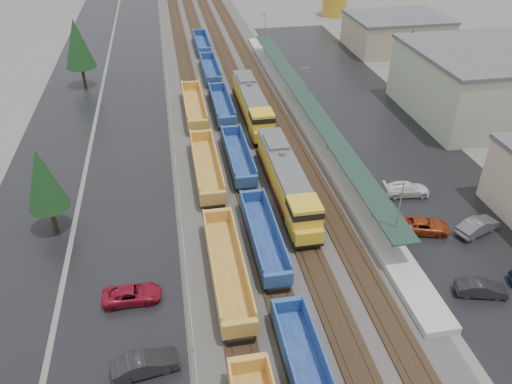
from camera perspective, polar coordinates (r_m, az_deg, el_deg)
ballast_strip at (r=79.75m, az=-2.93°, el=10.56°), size 20.00×160.00×0.08m
trackbed at (r=79.70m, az=-2.93°, el=10.64°), size 14.60×160.00×0.22m
west_parking_lot at (r=79.39m, az=-13.86°, el=9.50°), size 10.00×160.00×0.02m
west_road at (r=80.70m, az=-20.99°, el=8.63°), size 9.00×160.00×0.02m
east_commuter_lot at (r=75.63m, az=12.74°, el=8.45°), size 16.00×100.00×0.02m
station_platform at (r=72.30m, az=5.75°, el=8.58°), size 3.00×80.00×8.00m
chainlink_fence at (r=77.14m, az=-9.91°, el=10.57°), size 0.08×160.04×2.02m
industrial_buildings at (r=79.96m, az=26.99°, el=10.31°), size 32.52×75.30×9.50m
tree_west_near at (r=51.20m, az=-23.20°, el=1.37°), size 3.96×3.96×9.00m
tree_west_far at (r=87.38m, az=-19.76°, el=15.69°), size 4.84×4.84×11.00m
tree_east at (r=83.89m, az=17.15°, el=15.00°), size 4.40×4.40×10.00m
locomotive_lead at (r=53.27m, az=3.56°, el=1.16°), size 2.97×19.60×4.44m
locomotive_trail at (r=71.55m, az=-0.42°, el=9.91°), size 2.97×19.60×4.44m
well_string_yellow at (r=43.97m, az=-3.34°, el=-8.67°), size 2.80×86.93×2.48m
well_string_blue at (r=60.53m, az=-2.09°, el=4.05°), size 2.58×108.84×2.29m
storage_tank at (r=131.33m, az=8.97°, el=20.56°), size 5.94×5.94×5.94m
parked_car_west_b at (r=38.38m, az=-12.55°, el=-18.65°), size 2.38×4.99×1.58m
parked_car_west_c at (r=43.57m, az=-13.98°, el=-11.29°), size 2.25×4.88×1.36m
parked_car_east_a at (r=46.85m, az=24.36°, el=-10.00°), size 2.51×4.48×1.40m
parked_car_east_b at (r=52.22m, az=18.65°, el=-3.70°), size 3.46×5.44×1.40m
parked_car_east_c at (r=57.41m, az=16.79°, el=0.31°), size 2.67×5.34×1.49m
parked_car_east_e at (r=53.97m, az=24.02°, el=-3.57°), size 3.29×5.12×1.59m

